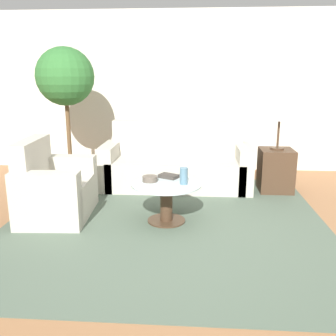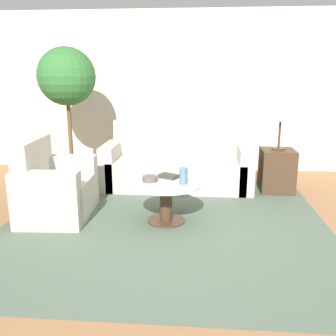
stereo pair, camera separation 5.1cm
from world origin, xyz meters
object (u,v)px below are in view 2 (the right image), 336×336
coffee_table (166,197)px  potted_plant (67,85)px  vase (183,176)px  bowl (150,179)px  book_stack (169,176)px  table_lamp (281,113)px  sofa_main (177,166)px  armchair (53,191)px

coffee_table → potted_plant: 2.41m
potted_plant → vase: bearing=-39.7°
bowl → book_stack: size_ratio=0.67×
coffee_table → bowl: 0.27m
coffee_table → table_lamp: 2.06m
sofa_main → vase: bearing=-83.8°
book_stack → sofa_main: bearing=116.7°
coffee_table → vase: size_ratio=4.22×
armchair → table_lamp: bearing=-70.1°
potted_plant → book_stack: potted_plant is taller
table_lamp → book_stack: 1.85m
vase → bowl: 0.39m
coffee_table → armchair: bearing=176.7°
potted_plant → bowl: 2.16m
vase → book_stack: bearing=127.4°
vase → bowl: (-0.37, 0.07, -0.06)m
sofa_main → potted_plant: 1.96m
table_lamp → potted_plant: potted_plant is taller
coffee_table → book_stack: size_ratio=3.03×
sofa_main → table_lamp: size_ratio=3.22×
armchair → potted_plant: (-0.24, 1.36, 1.15)m
table_lamp → bowl: bearing=-144.1°
armchair → bowl: size_ratio=6.11×
armchair → bowl: armchair is taller
sofa_main → table_lamp: 1.60m
vase → book_stack: size_ratio=0.72×
sofa_main → potted_plant: potted_plant is taller
armchair → coffee_table: (1.31, -0.08, -0.02)m
table_lamp → potted_plant: 3.00m
coffee_table → vase: vase is taller
table_lamp → book_stack: size_ratio=2.59×
book_stack → table_lamp: bearing=63.7°
sofa_main → coffee_table: size_ratio=2.75×
armchair → coffee_table: armchair is taller
bowl → book_stack: 0.25m
armchair → sofa_main: bearing=-49.6°
table_lamp → bowl: (-1.61, -1.17, -0.62)m
coffee_table → table_lamp: table_lamp is taller
sofa_main → potted_plant: bearing=177.2°
table_lamp → armchair: bearing=-157.0°
coffee_table → table_lamp: size_ratio=1.17×
sofa_main → vase: sofa_main is taller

